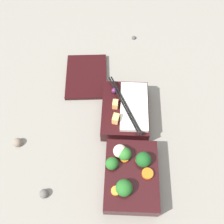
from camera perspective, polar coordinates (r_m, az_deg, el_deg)
name	(u,v)px	position (r m, az deg, el deg)	size (l,w,h in m)	color
ground_plane	(124,142)	(0.79, 2.67, -6.49)	(3.00, 3.00, 0.00)	gray
bento_tray_vegetable	(130,174)	(0.73, 4.00, -13.33)	(0.19, 0.14, 0.08)	black
bento_tray_rice	(125,110)	(0.82, 2.81, 0.40)	(0.21, 0.14, 0.07)	black
bento_lid	(86,76)	(0.93, -5.58, 7.75)	(0.19, 0.14, 0.01)	black
pebble_0	(134,37)	(1.06, 4.79, 15.89)	(0.02, 0.02, 0.02)	#474442
pebble_2	(18,142)	(0.83, -19.82, -6.26)	(0.03, 0.03, 0.03)	#7A6B5B
pebble_3	(44,194)	(0.76, -14.57, -16.82)	(0.02, 0.02, 0.02)	#595651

